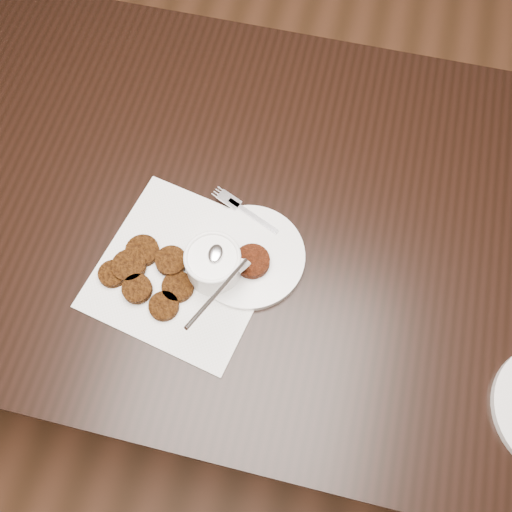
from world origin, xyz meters
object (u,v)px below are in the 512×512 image
at_px(table, 241,279).
at_px(sauce_ramekin, 212,256).
at_px(napkin, 184,270).
at_px(plate_with_patty, 249,255).

height_order(table, sauce_ramekin, sauce_ramekin).
bearing_deg(napkin, table, 69.14).
bearing_deg(table, plate_with_patty, -62.99).
distance_m(napkin, plate_with_patty, 0.12).
relative_size(table, sauce_ramekin, 10.50).
height_order(sauce_ramekin, plate_with_patty, sauce_ramekin).
xyz_separation_m(table, plate_with_patty, (0.05, -0.10, 0.39)).
distance_m(table, sauce_ramekin, 0.47).
bearing_deg(sauce_ramekin, plate_with_patty, 38.00).
bearing_deg(plate_with_patty, sauce_ramekin, -142.00).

